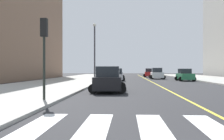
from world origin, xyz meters
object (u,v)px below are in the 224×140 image
car_green_nearest (185,75)px  street_lamp (95,47)px  car_red_sixth (149,73)px  car_black_fifth (108,80)px  car_white_fourth (157,74)px  car_silver_third (117,76)px  car_gray_second (117,74)px  traffic_light_far_corner (44,42)px

car_green_nearest → street_lamp: (-13.23, -5.66, 3.86)m
car_red_sixth → street_lamp: size_ratio=0.57×
car_green_nearest → car_black_fifth: size_ratio=0.94×
car_white_fourth → car_red_sixth: (-0.42, 11.23, -0.04)m
car_silver_third → car_red_sixth: size_ratio=0.88×
car_gray_second → traffic_light_far_corner: size_ratio=1.01×
car_gray_second → street_lamp: street_lamp is taller
car_green_nearest → car_black_fifth: bearing=60.2°
car_black_fifth → traffic_light_far_corner: size_ratio=1.03×
car_silver_third → car_red_sixth: 20.45m
street_lamp → car_silver_third: bearing=61.2°
street_lamp → car_black_fifth: bearing=-78.2°
car_gray_second → car_green_nearest: bearing=-45.4°
car_gray_second → traffic_light_far_corner: traffic_light_far_corner is taller
car_red_sixth → traffic_light_far_corner: size_ratio=1.02×
car_silver_third → car_white_fourth: 10.75m
car_white_fourth → traffic_light_far_corner: size_ratio=1.05×
car_white_fourth → traffic_light_far_corner: 34.79m
car_silver_third → car_red_sixth: bearing=69.5°
car_red_sixth → street_lamp: street_lamp is taller
car_black_fifth → street_lamp: 14.57m
car_gray_second → car_silver_third: (0.34, -10.48, -0.09)m
car_green_nearest → car_white_fourth: bearing=-67.8°
traffic_light_far_corner → street_lamp: street_lamp is taller
car_black_fifth → car_red_sixth: car_black_fifth is taller
car_green_nearest → car_red_sixth: (-3.79, 18.82, 0.04)m
car_black_fifth → street_lamp: street_lamp is taller
traffic_light_far_corner → car_silver_third: bearing=83.2°
car_white_fourth → car_red_sixth: 11.23m
car_black_fifth → traffic_light_far_corner: bearing=-117.0°
car_black_fifth → car_red_sixth: bearing=79.3°
car_red_sixth → traffic_light_far_corner: traffic_light_far_corner is taller
car_black_fifth → car_gray_second: bearing=89.8°
car_green_nearest → street_lamp: bearing=21.5°
car_gray_second → car_red_sixth: size_ratio=0.99×
car_red_sixth → car_green_nearest: bearing=104.0°
car_red_sixth → car_white_fourth: bearing=94.7°
traffic_light_far_corner → street_lamp: (0.17, 19.97, 1.47)m
car_green_nearest → car_white_fourth: 8.31m
car_black_fifth → street_lamp: bearing=100.8°
car_gray_second → street_lamp: size_ratio=0.57×
car_gray_second → car_white_fourth: car_white_fourth is taller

